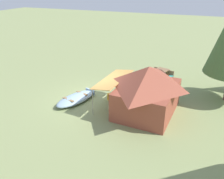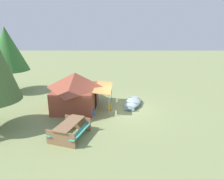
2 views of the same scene
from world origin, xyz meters
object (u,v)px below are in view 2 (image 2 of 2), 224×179
(canvas_cabin_tent, at_px, (76,90))
(pine_tree_back_left, at_px, (7,49))
(beached_rowboat, at_px, (133,102))
(picnic_table, at_px, (70,128))
(fuel_can, at_px, (110,108))
(cooler_box, at_px, (90,112))

(canvas_cabin_tent, bearing_deg, pine_tree_back_left, 59.34)
(beached_rowboat, height_order, picnic_table, picnic_table)
(canvas_cabin_tent, bearing_deg, picnic_table, -174.98)
(fuel_can, height_order, pine_tree_back_left, pine_tree_back_left)
(canvas_cabin_tent, relative_size, pine_tree_back_left, 0.74)
(canvas_cabin_tent, relative_size, cooler_box, 8.15)
(beached_rowboat, height_order, fuel_can, beached_rowboat)
(picnic_table, distance_m, pine_tree_back_left, 10.41)
(picnic_table, height_order, cooler_box, picnic_table)
(cooler_box, bearing_deg, beached_rowboat, -58.78)
(beached_rowboat, height_order, pine_tree_back_left, pine_tree_back_left)
(picnic_table, height_order, fuel_can, picnic_table)
(canvas_cabin_tent, bearing_deg, cooler_box, -140.22)
(pine_tree_back_left, bearing_deg, cooler_box, -124.29)
(cooler_box, height_order, pine_tree_back_left, pine_tree_back_left)
(picnic_table, xyz_separation_m, cooler_box, (2.67, -0.70, -0.31))
(fuel_can, bearing_deg, pine_tree_back_left, 63.88)
(beached_rowboat, relative_size, cooler_box, 5.57)
(picnic_table, distance_m, cooler_box, 2.78)
(canvas_cabin_tent, distance_m, pine_tree_back_left, 7.48)
(beached_rowboat, distance_m, pine_tree_back_left, 11.00)
(picnic_table, relative_size, cooler_box, 4.63)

